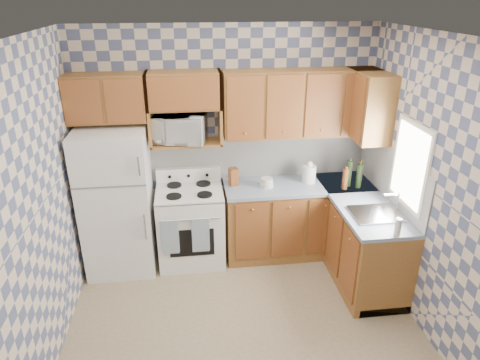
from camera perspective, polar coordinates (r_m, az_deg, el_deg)
The scene contains 30 objects.
floor at distance 4.39m, azimuth 0.61°, elevation -19.23°, with size 3.40×3.40×0.00m, color #806F50.
back_wall at distance 5.07m, azimuth -1.77°, elevation 4.87°, with size 3.40×0.02×2.70m, color #4E587A.
right_wall at distance 4.17m, azimuth 24.51°, elevation -1.74°, with size 0.02×3.20×2.70m, color #4E587A.
backsplash_back at distance 5.16m, azimuth 2.69°, elevation 3.44°, with size 2.60×0.01×0.56m, color silver.
backsplash_right at distance 4.86m, azimuth 19.48°, elevation 0.68°, with size 0.01×1.60×0.56m, color silver.
refrigerator at distance 5.00m, azimuth -16.02°, elevation -2.76°, with size 0.75×0.70×1.68m, color white.
stove_body at distance 5.13m, azimuth -6.55°, elevation -6.11°, with size 0.76×0.65×0.90m, color white.
cooktop at distance 4.92m, azimuth -6.79°, elevation -1.52°, with size 0.76×0.65×0.03m, color silver.
backguard at distance 5.13m, azimuth -6.90°, elevation 0.75°, with size 0.76×0.08×0.17m, color white.
dish_towel_left at distance 4.80m, azimuth -9.32°, elevation -7.54°, with size 0.20×0.03×0.41m, color navy.
dish_towel_right at distance 4.80m, azimuth -5.27°, elevation -7.34°, with size 0.20×0.03×0.41m, color navy.
base_cabinets_back at distance 5.31m, azimuth 7.60°, elevation -5.18°, with size 1.75×0.60×0.88m, color brown.
base_cabinets_right at distance 5.08m, azimuth 15.35°, elevation -7.37°, with size 0.60×1.60×0.88m, color brown.
countertop_back at distance 5.10m, azimuth 7.89°, elevation -0.69°, with size 1.77×0.63×0.04m, color slate.
countertop_right at distance 4.86m, azimuth 15.88°, elevation -2.73°, with size 0.63×1.60×0.04m, color slate.
upper_cabinets_back at distance 4.92m, azimuth 8.11°, elevation 10.11°, with size 1.75×0.33×0.74m, color brown.
upper_cabinets_fridge at distance 4.80m, azimuth -17.45°, elevation 10.39°, with size 0.82×0.33×0.50m, color brown.
upper_cabinets_right at distance 4.98m, azimuth 16.68°, elevation 9.53°, with size 0.33×0.70×0.74m, color brown.
microwave_shelf at distance 4.87m, azimuth -7.13°, elevation 4.93°, with size 0.80×0.33×0.03m, color brown.
microwave at distance 4.83m, azimuth -8.01°, elevation 6.85°, with size 0.56×0.38×0.31m, color white.
sink at distance 4.57m, azimuth 17.59°, elevation -4.38°, with size 0.48×0.40×0.03m, color #B7B7BC.
window at distance 4.48m, azimuth 21.74°, elevation 1.86°, with size 0.02×0.66×0.86m, color white.
bottle_0 at distance 5.09m, azimuth 14.30°, elevation 0.86°, with size 0.07×0.07×0.31m, color black.
bottle_1 at distance 5.08m, azimuth 15.58°, elevation 0.54°, with size 0.07×0.07×0.29m, color black.
bottle_2 at distance 5.19m, azimuth 15.67°, elevation 0.90°, with size 0.07×0.07×0.27m, color #562E14.
bottle_3 at distance 5.01m, azimuth 13.83°, elevation 0.14°, with size 0.07×0.07×0.25m, color #562E14.
knife_block at distance 4.97m, azimuth -0.88°, elevation 0.45°, with size 0.10×0.10×0.21m, color #692E0E.
electric_kettle at distance 5.12m, azimuth 9.18°, elevation 0.81°, with size 0.16×0.16×0.21m, color white.
food_containers at distance 4.96m, azimuth 3.58°, elevation -0.32°, with size 0.16×0.16×0.10m, color beige, non-canonical shape.
soap_bottle at distance 4.24m, azimuth 20.33°, elevation -5.90°, with size 0.06×0.06×0.17m, color beige.
Camera 1 is at (-0.45, -3.17, 3.01)m, focal length 32.00 mm.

